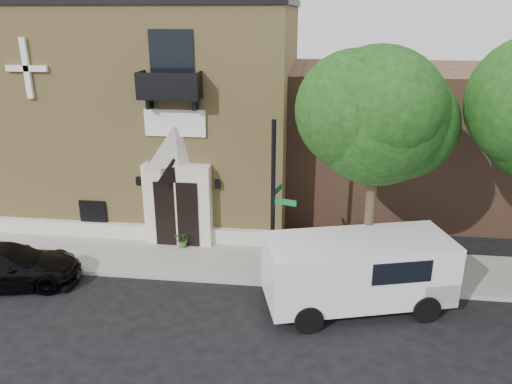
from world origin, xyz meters
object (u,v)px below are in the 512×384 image
cargo_van (364,270)px  black_sedan (4,266)px  street_sign (274,202)px  pedestrian_near (357,241)px  dumpster (379,268)px  fire_hydrant (326,269)px

cargo_van → black_sedan: bearing=165.1°
street_sign → pedestrian_near: (2.92, 1.65, -2.00)m
black_sedan → cargo_van: size_ratio=0.81×
street_sign → dumpster: bearing=15.3°
fire_hydrant → black_sedan: bearing=-172.5°
pedestrian_near → black_sedan: bearing=-12.2°
cargo_van → pedestrian_near: size_ratio=3.91×
pedestrian_near → cargo_van: bearing=63.6°
fire_hydrant → dumpster: size_ratio=0.44×
street_sign → dumpster: (3.56, -0.01, -2.17)m
black_sedan → dumpster: (12.50, 1.35, 0.04)m
fire_hydrant → pedestrian_near: 2.00m
cargo_van → pedestrian_near: (-0.00, 2.85, -0.37)m
cargo_van → fire_hydrant: bearing=116.7°
black_sedan → cargo_van: bearing=-103.5°
street_sign → fire_hydrant: size_ratio=6.38×
fire_hydrant → pedestrian_near: pedestrian_near is taller
black_sedan → pedestrian_near: bearing=-90.0°
fire_hydrant → pedestrian_near: bearing=54.7°
black_sedan → street_sign: 9.31m
black_sedan → street_sign: street_sign is taller
cargo_van → pedestrian_near: bearing=74.3°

